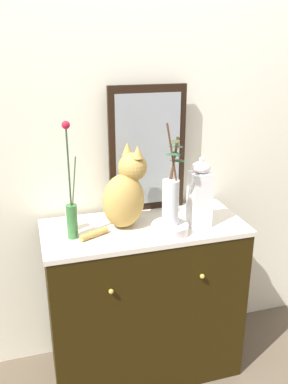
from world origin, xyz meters
TOP-DOWN VIEW (x-y plane):
  - ground_plane at (0.00, 0.00)m, footprint 6.00×6.00m
  - wall_back at (0.00, 0.30)m, footprint 4.40×0.08m
  - sideboard at (0.00, -0.00)m, footprint 1.02×0.47m
  - mirror_leaning at (0.08, 0.20)m, footprint 0.41×0.03m
  - cat_sitting at (-0.09, 0.03)m, footprint 0.38×0.26m
  - vase_slim_green at (-0.36, -0.03)m, footprint 0.06×0.05m
  - bowl_porcelain at (0.09, -0.12)m, footprint 0.18×0.18m
  - vase_glass_clear at (0.10, -0.12)m, footprint 0.13×0.17m
  - jar_lidded_porcelain at (0.27, -0.07)m, footprint 0.10×0.10m
  - candle_pillar at (-0.36, 0.05)m, footprint 0.04×0.04m

SIDE VIEW (x-z plane):
  - ground_plane at x=0.00m, z-range 0.00..0.00m
  - sideboard at x=0.00m, z-range 0.00..0.89m
  - bowl_porcelain at x=0.09m, z-range 0.89..0.94m
  - candle_pillar at x=-0.36m, z-range 0.89..1.02m
  - vase_slim_green at x=-0.36m, z-range 0.75..1.31m
  - jar_lidded_porcelain at x=0.27m, z-range 0.88..1.23m
  - cat_sitting at x=-0.09m, z-range 0.86..1.27m
  - vase_glass_clear at x=0.10m, z-range 0.83..1.32m
  - mirror_leaning at x=0.08m, z-range 0.89..1.56m
  - wall_back at x=0.00m, z-range 0.00..2.60m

